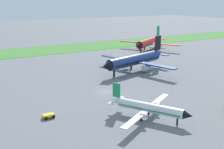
{
  "coord_description": "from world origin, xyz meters",
  "views": [
    {
      "loc": [
        -36.56,
        -64.73,
        24.4
      ],
      "look_at": [
        5.2,
        5.11,
        3.0
      ],
      "focal_mm": 45.53,
      "sensor_mm": 36.0,
      "label": 1
    }
  ],
  "objects_px": {
    "airplane_parked_jet_far": "(149,42)",
    "airplane_foreground_turboprop": "(148,107)",
    "airplane_midfield_jet": "(136,60)",
    "baggage_cart_near_gate": "(48,115)"
  },
  "relations": [
    {
      "from": "airplane_midfield_jet",
      "to": "airplane_foreground_turboprop",
      "type": "xyz_separation_m",
      "value": [
        -21.57,
        -34.82,
        -1.71
      ]
    },
    {
      "from": "airplane_parked_jet_far",
      "to": "airplane_midfield_jet",
      "type": "xyz_separation_m",
      "value": [
        -31.69,
        -32.71,
        0.14
      ]
    },
    {
      "from": "airplane_midfield_jet",
      "to": "airplane_parked_jet_far",
      "type": "bearing_deg",
      "value": -148.56
    },
    {
      "from": "airplane_parked_jet_far",
      "to": "baggage_cart_near_gate",
      "type": "xyz_separation_m",
      "value": [
        -71.38,
        -56.61,
        -3.44
      ]
    },
    {
      "from": "airplane_parked_jet_far",
      "to": "airplane_foreground_turboprop",
      "type": "distance_m",
      "value": 86.02
    },
    {
      "from": "airplane_midfield_jet",
      "to": "baggage_cart_near_gate",
      "type": "relative_size",
      "value": 13.1
    },
    {
      "from": "airplane_parked_jet_far",
      "to": "airplane_foreground_turboprop",
      "type": "xyz_separation_m",
      "value": [
        -53.26,
        -67.53,
        -1.57
      ]
    },
    {
      "from": "airplane_foreground_turboprop",
      "to": "baggage_cart_near_gate",
      "type": "relative_size",
      "value": 8.21
    },
    {
      "from": "airplane_midfield_jet",
      "to": "airplane_foreground_turboprop",
      "type": "relative_size",
      "value": 1.6
    },
    {
      "from": "baggage_cart_near_gate",
      "to": "airplane_midfield_jet",
      "type": "bearing_deg",
      "value": 29.11
    }
  ]
}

